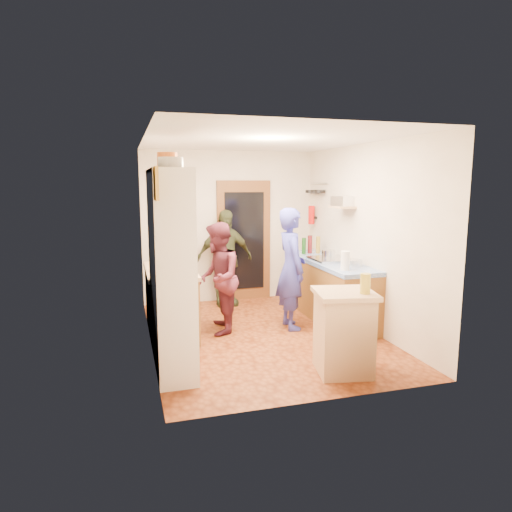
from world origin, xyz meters
name	(u,v)px	position (x,y,z in m)	size (l,w,h in m)	color
floor	(263,335)	(0.00, 0.00, -0.01)	(3.00, 4.00, 0.02)	brown
ceiling	(264,139)	(0.00, 0.00, 2.61)	(3.00, 4.00, 0.02)	silver
wall_back	(229,227)	(0.00, 2.01, 1.30)	(3.00, 0.02, 2.60)	beige
wall_front	(329,267)	(0.00, -2.01, 1.30)	(3.00, 0.02, 2.60)	beige
wall_left	(147,245)	(-1.51, 0.00, 1.30)	(0.02, 4.00, 2.60)	beige
wall_right	(365,237)	(1.51, 0.00, 1.30)	(0.02, 4.00, 2.60)	beige
door_frame	(244,241)	(0.25, 1.97, 1.05)	(0.95, 0.06, 2.10)	brown
door_glass	(244,241)	(0.25, 1.94, 1.05)	(0.70, 0.02, 1.70)	black
hutch_body	(171,272)	(-1.30, -0.80, 1.10)	(0.40, 1.20, 2.20)	white
hutch_top_shelf	(168,171)	(-1.30, -0.80, 2.18)	(0.40, 1.14, 0.04)	white
plate_stack	(171,163)	(-1.30, -1.10, 2.25)	(0.25, 0.25, 0.11)	white
orange_pot_a	(167,161)	(-1.30, -0.76, 2.29)	(0.22, 0.22, 0.17)	orange
orange_pot_b	(165,163)	(-1.30, -0.50, 2.28)	(0.17, 0.17, 0.15)	orange
left_counter_base	(171,303)	(-1.20, 0.45, 0.42)	(0.60, 1.40, 0.85)	brown
left_counter_top	(170,271)	(-1.20, 0.45, 0.88)	(0.64, 1.44, 0.05)	tan
toaster	(177,267)	(-1.15, -0.02, 1.00)	(0.27, 0.18, 0.20)	white
kettle	(167,264)	(-1.25, 0.29, 1.00)	(0.17, 0.17, 0.19)	white
orange_bowl	(174,262)	(-1.12, 0.66, 0.95)	(0.22, 0.22, 0.10)	orange
chopping_board	(167,260)	(-1.18, 1.08, 0.91)	(0.30, 0.22, 0.03)	tan
right_counter_base	(328,291)	(1.20, 0.50, 0.42)	(0.60, 2.20, 0.84)	brown
right_counter_top	(329,262)	(1.20, 0.50, 0.87)	(0.62, 2.22, 0.06)	#053FAF
hob	(331,259)	(1.20, 0.45, 0.92)	(0.55, 0.58, 0.04)	silver
pot_on_hob	(328,254)	(1.15, 0.42, 1.00)	(0.20, 0.20, 0.13)	silver
bottle_a	(304,246)	(1.05, 1.15, 1.04)	(0.07, 0.07, 0.27)	#143F14
bottle_b	(310,244)	(1.18, 1.20, 1.05)	(0.07, 0.07, 0.30)	#591419
bottle_c	(318,245)	(1.31, 1.16, 1.04)	(0.07, 0.07, 0.28)	olive
paper_towel	(345,261)	(1.05, -0.31, 1.03)	(0.12, 0.12, 0.26)	white
mixing_bowl	(353,263)	(1.30, -0.08, 0.95)	(0.25, 0.25, 0.09)	silver
island_base	(344,334)	(0.47, -1.44, 0.43)	(0.55, 0.55, 0.86)	tan
island_top	(345,293)	(0.47, -1.44, 0.89)	(0.62, 0.62, 0.05)	tan
cutting_board	(339,292)	(0.43, -1.38, 0.90)	(0.35, 0.28, 0.02)	white
oil_jar	(365,284)	(0.62, -1.59, 1.02)	(0.11, 0.11, 0.21)	#AD9E2D
pan_rail	(319,183)	(1.46, 1.52, 2.05)	(0.02, 0.02, 0.65)	silver
pan_hang_a	(320,191)	(1.40, 1.35, 1.92)	(0.18, 0.18, 0.05)	black
pan_hang_b	(315,192)	(1.40, 1.55, 1.90)	(0.16, 0.16, 0.05)	black
pan_hang_c	(310,191)	(1.40, 1.75, 1.91)	(0.17, 0.17, 0.05)	black
wall_shelf	(342,207)	(1.37, 0.45, 1.70)	(0.26, 0.42, 0.03)	tan
radio	(343,201)	(1.37, 0.45, 1.79)	(0.22, 0.30, 0.15)	silver
ext_bracket	(315,218)	(1.47, 1.70, 1.45)	(0.06, 0.10, 0.04)	black
fire_extinguisher	(311,215)	(1.41, 1.70, 1.50)	(0.11, 0.11, 0.32)	red
picture_frame	(156,183)	(-1.48, -1.55, 2.05)	(0.03, 0.25, 0.30)	gold
person_hob	(294,269)	(0.51, 0.18, 0.86)	(0.63, 0.41, 1.72)	#33379E
person_left	(220,278)	(-0.53, 0.30, 0.77)	(0.75, 0.58, 1.53)	#4D1B27
person_back	(226,258)	(-0.15, 1.66, 0.81)	(0.95, 0.40, 1.62)	#363C22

